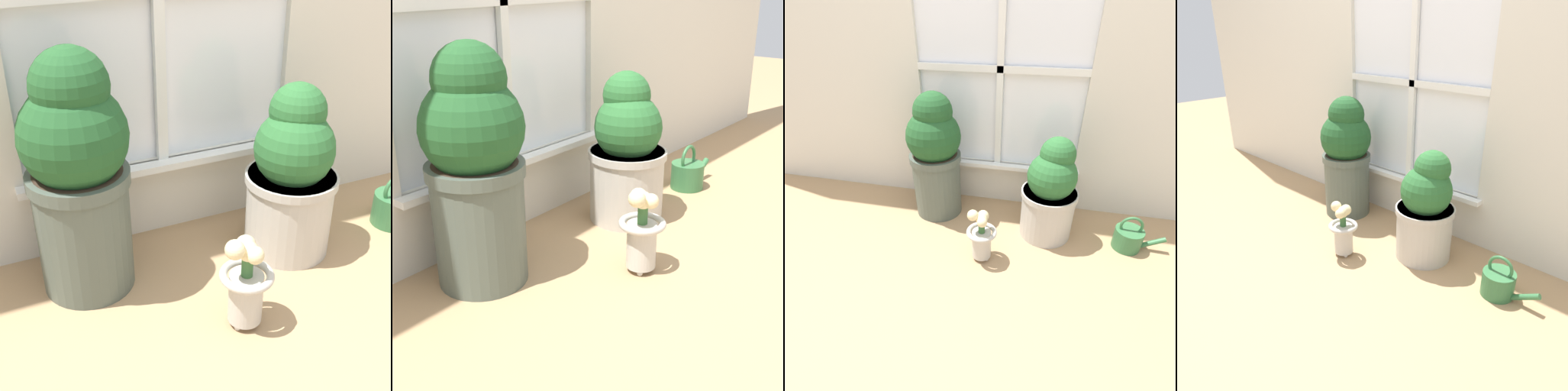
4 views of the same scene
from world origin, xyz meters
TOP-DOWN VIEW (x-y plane):
  - ground_plane at (0.00, 0.00)m, footprint 10.00×10.00m
  - potted_plant_left at (-0.34, 0.46)m, footprint 0.31×0.31m
  - potted_plant_right at (0.34, 0.37)m, footprint 0.31×0.31m
  - flower_vase at (0.02, 0.08)m, footprint 0.15×0.15m
  - watering_can at (0.78, 0.33)m, footprint 0.27×0.15m

SIDE VIEW (x-z plane):
  - ground_plane at x=0.00m, z-range 0.00..0.00m
  - watering_can at x=0.78m, z-range -0.04..0.17m
  - flower_vase at x=0.02m, z-range 0.00..0.30m
  - potted_plant_right at x=0.34m, z-range -0.02..0.57m
  - potted_plant_left at x=-0.34m, z-range 0.01..0.76m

